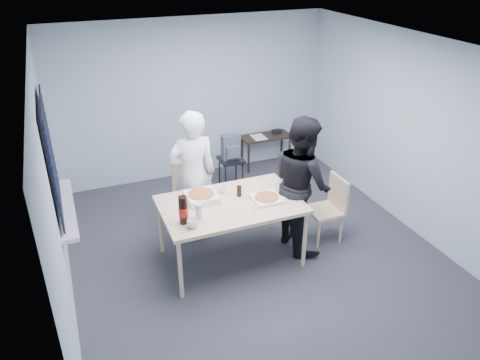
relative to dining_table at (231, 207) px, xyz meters
name	(u,v)px	position (x,y,z in m)	size (l,w,h in m)	color
room	(54,165)	(-1.86, 0.47, 0.69)	(5.00, 5.00, 5.00)	#303035
dining_table	(231,207)	(0.00, 0.00, 0.00)	(1.67, 1.06, 0.81)	beige
chair_far	(189,190)	(-0.22, 1.04, -0.24)	(0.42, 0.42, 0.89)	beige
chair_right	(331,204)	(1.39, -0.04, -0.24)	(0.42, 0.42, 0.89)	beige
person_white	(193,176)	(-0.25, 0.72, 0.13)	(0.65, 0.42, 1.77)	white
person_black	(302,184)	(0.96, 0.00, 0.13)	(0.86, 0.47, 1.77)	black
side_table	(266,140)	(1.55, 2.35, -0.26)	(0.86, 0.38, 0.57)	#322115
stool	(231,165)	(0.69, 1.80, -0.35)	(0.37, 0.37, 0.51)	black
backpack	(231,148)	(0.69, 1.79, -0.05)	(0.28, 0.21, 0.40)	slate
pizza_box_a	(201,197)	(-0.30, 0.20, 0.10)	(0.37, 0.37, 0.09)	white
pizza_box_b	(267,198)	(0.43, -0.09, 0.08)	(0.34, 0.34, 0.05)	white
mug_a	(192,223)	(-0.57, -0.34, 0.11)	(0.12, 0.12, 0.10)	white
mug_b	(223,189)	(0.00, 0.29, 0.10)	(0.10, 0.10, 0.09)	white
cola_glass	(239,191)	(0.16, 0.12, 0.13)	(0.06, 0.06, 0.13)	black
soda_bottle	(183,210)	(-0.64, -0.22, 0.22)	(0.10, 0.10, 0.33)	black
plastic_cups	(199,211)	(-0.45, -0.20, 0.15)	(0.08, 0.08, 0.19)	silver
rubber_band	(255,211)	(0.19, -0.28, 0.06)	(0.06, 0.06, 0.00)	red
papers	(259,137)	(1.40, 2.32, -0.18)	(0.22, 0.30, 0.01)	white
black_box	(277,132)	(1.77, 2.38, -0.15)	(0.15, 0.11, 0.06)	black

